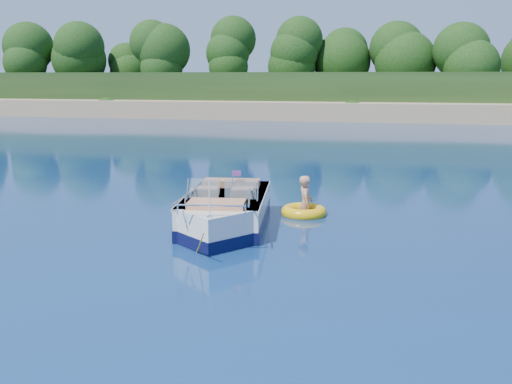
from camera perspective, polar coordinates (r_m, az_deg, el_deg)
ground at (r=13.64m, az=-5.25°, el=-4.07°), size 160.00×160.00×0.00m
shoreline at (r=76.41m, az=9.81°, el=9.34°), size 170.00×59.00×6.00m
treeline at (r=53.68m, az=8.66°, el=13.41°), size 150.00×7.12×8.19m
motorboat at (r=13.91m, az=-3.17°, el=-2.23°), size 2.40×5.41×1.81m
tow_tube at (r=15.34m, az=4.80°, el=-1.97°), size 1.24×1.24×0.32m
boy at (r=15.44m, az=4.93°, el=-2.21°), size 0.58×0.92×1.68m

